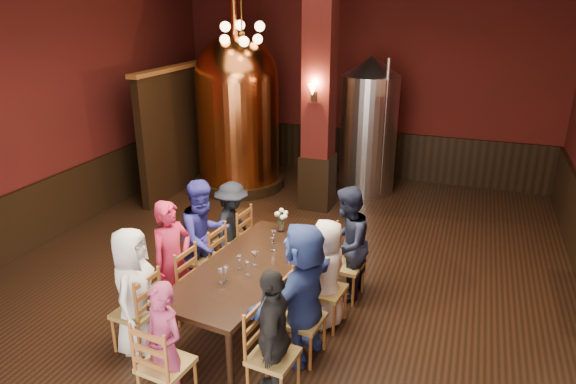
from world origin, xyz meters
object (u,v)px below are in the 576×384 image
(person_0, at_px, (134,290))
(copper_kettle, at_px, (238,111))
(steel_vessel, at_px, (369,126))
(dining_table, at_px, (249,269))
(person_2, at_px, (204,237))
(rose_vase, at_px, (281,217))
(person_1, at_px, (172,261))

(person_0, bearing_deg, copper_kettle, -1.36)
(person_0, bearing_deg, steel_vessel, -26.90)
(dining_table, xyz_separation_m, person_2, (-0.81, 0.42, 0.09))
(steel_vessel, distance_m, rose_vase, 4.02)
(steel_vessel, height_order, rose_vase, steel_vessel)
(dining_table, distance_m, person_1, 0.91)
(person_1, bearing_deg, dining_table, -55.95)
(person_0, xyz_separation_m, person_1, (0.07, 0.67, 0.03))
(person_1, distance_m, copper_kettle, 4.81)
(person_1, relative_size, rose_vase, 4.80)
(dining_table, distance_m, person_0, 1.31)
(person_1, xyz_separation_m, person_2, (0.07, 0.66, 0.02))
(dining_table, height_order, person_2, person_2)
(person_0, distance_m, person_1, 0.67)
(dining_table, height_order, copper_kettle, copper_kettle)
(dining_table, bearing_deg, steel_vessel, 91.94)
(person_0, height_order, person_2, person_2)
(person_1, bearing_deg, person_0, -167.17)
(dining_table, distance_m, rose_vase, 1.04)
(person_0, xyz_separation_m, person_2, (0.14, 1.32, 0.06))
(dining_table, relative_size, rose_vase, 7.90)
(person_1, xyz_separation_m, steel_vessel, (1.23, 5.23, 0.59))
(dining_table, xyz_separation_m, rose_vase, (0.02, 1.00, 0.27))
(person_0, relative_size, copper_kettle, 0.33)
(steel_vessel, bearing_deg, person_1, -103.28)
(dining_table, distance_m, copper_kettle, 4.92)
(person_2, height_order, rose_vase, person_2)
(person_1, height_order, person_2, person_2)
(person_0, height_order, copper_kettle, copper_kettle)
(person_0, relative_size, rose_vase, 4.57)
(dining_table, xyz_separation_m, steel_vessel, (0.35, 4.99, 0.65))
(copper_kettle, bearing_deg, dining_table, -63.43)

